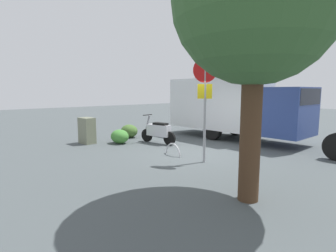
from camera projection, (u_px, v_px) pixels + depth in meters
name	position (u px, v px, depth m)	size (l,w,h in m)	color
ground_plane	(198.00, 154.00, 9.50)	(60.00, 60.00, 0.00)	#484F51
box_truck_near	(236.00, 105.00, 12.24)	(8.15, 2.26, 2.79)	black
motorcycle	(158.00, 131.00, 11.31)	(1.80, 0.63, 1.20)	black
stop_sign	(205.00, 93.00, 8.10)	(0.71, 0.33, 3.21)	#9E9EA3
street_tree	(256.00, 2.00, 4.99)	(3.17, 3.17, 5.47)	#47301E
utility_cabinet	(87.00, 131.00, 11.33)	(0.71, 0.46, 1.09)	slate
bike_rack_hoop	(173.00, 155.00, 9.31)	(0.85, 0.85, 0.05)	#B7B7BC
shrub_near_sign	(120.00, 136.00, 11.36)	(0.86, 0.71, 0.59)	#438636
shrub_mid_verge	(129.00, 131.00, 12.82)	(0.91, 0.74, 0.62)	#476C2F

